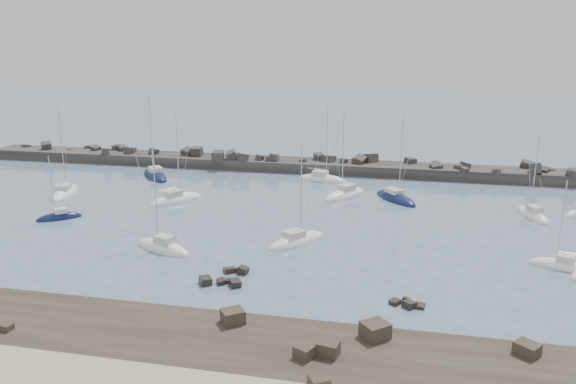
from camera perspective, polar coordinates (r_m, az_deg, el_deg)
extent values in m
plane|color=slate|center=(62.86, -0.51, -5.79)|extent=(400.00, 400.00, 0.00)
cube|color=#2B251E|center=(43.82, -7.02, -16.00)|extent=(140.00, 12.00, 0.70)
cube|color=#2B251E|center=(46.07, 23.12, -14.42)|extent=(2.13, 2.08, 0.88)
cube|color=#2B251E|center=(46.86, -5.62, -12.45)|extent=(2.29, 2.24, 1.11)
cube|color=#2B251E|center=(50.89, -26.68, -12.16)|extent=(1.01, 0.89, 0.51)
cube|color=#2B251E|center=(39.23, 3.17, -18.73)|extent=(1.71, 1.72, 0.82)
cube|color=#2B251E|center=(45.08, 8.84, -13.69)|extent=(2.61, 2.60, 1.22)
cube|color=#2B251E|center=(42.55, 4.12, -15.58)|extent=(1.75, 1.53, 1.05)
cube|color=#2B251E|center=(42.31, 1.74, -15.85)|extent=(1.75, 1.80, 0.90)
cube|color=black|center=(54.84, -8.39, -9.07)|extent=(1.63, 1.60, 1.19)
cube|color=black|center=(57.21, -5.92, -7.95)|extent=(1.61, 1.64, 0.83)
cube|color=black|center=(56.65, -4.59, -8.01)|extent=(1.26, 1.10, 1.07)
cube|color=black|center=(54.72, -6.80, -9.15)|extent=(1.07, 1.19, 0.98)
cube|color=black|center=(54.91, -6.19, -9.01)|extent=(0.72, 0.75, 0.49)
cube|color=black|center=(54.01, -5.40, -9.26)|extent=(1.49, 1.48, 0.92)
cube|color=black|center=(51.48, 10.81, -11.11)|extent=(1.23, 1.18, 0.90)
cube|color=black|center=(51.02, 12.23, -11.09)|extent=(1.39, 1.41, 0.67)
cube|color=black|center=(51.40, 13.22, -11.41)|extent=(1.08, 1.15, 0.82)
cube|color=black|center=(52.35, 11.88, -10.68)|extent=(0.78, 0.85, 0.67)
cube|color=black|center=(51.51, 12.16, -11.26)|extent=(0.63, 0.77, 0.54)
cube|color=#2C2927|center=(99.90, 0.03, 2.40)|extent=(115.00, 6.00, 3.20)
cube|color=#2C2927|center=(98.40, 1.58, 3.03)|extent=(1.44, 1.77, 1.54)
cube|color=#2C2927|center=(98.24, 23.87, 2.14)|extent=(2.43, 2.88, 2.52)
cube|color=#2C2927|center=(118.61, -23.33, 4.26)|extent=(2.54, 2.69, 2.12)
cube|color=#2C2927|center=(107.29, -9.67, 4.07)|extent=(2.20, 2.24, 1.48)
cube|color=#2C2927|center=(116.94, -19.64, 4.26)|extent=(1.22, 1.05, 1.10)
cube|color=#2C2927|center=(102.38, -5.83, 3.56)|extent=(2.21, 2.17, 1.81)
cube|color=#2C2927|center=(101.31, 24.50, 2.02)|extent=(1.32, 1.46, 1.56)
cube|color=#2C2927|center=(98.93, -1.53, 3.29)|extent=(2.37, 2.04, 2.19)
cube|color=#2C2927|center=(97.06, 16.95, 2.31)|extent=(1.72, 1.67, 1.23)
cube|color=#2C2927|center=(99.84, 24.53, 1.89)|extent=(2.01, 2.27, 1.87)
cube|color=#2C2927|center=(99.57, -2.91, 3.43)|extent=(1.57, 1.52, 1.58)
cube|color=#2C2927|center=(99.00, 8.41, 3.33)|extent=(2.86, 3.00, 2.31)
cube|color=#2C2927|center=(96.40, 20.42, 1.91)|extent=(1.60, 1.89, 1.28)
cube|color=#2C2927|center=(123.11, -25.07, 4.14)|extent=(2.16, 2.19, 1.48)
cube|color=#2C2927|center=(99.92, 3.14, 3.54)|extent=(2.15, 2.34, 1.65)
cube|color=#2C2927|center=(99.61, -1.45, 3.48)|extent=(1.54, 1.63, 1.68)
cube|color=#2C2927|center=(99.27, 12.33, 3.11)|extent=(2.38, 2.22, 1.34)
cube|color=#2C2927|center=(99.07, -4.61, 3.47)|extent=(2.21, 2.32, 1.83)
cube|color=#2C2927|center=(101.24, 25.14, 1.90)|extent=(1.35, 1.45, 0.88)
cube|color=#2C2927|center=(100.20, -5.77, 3.68)|extent=(2.47, 2.48, 2.28)
cube|color=#2C2927|center=(98.61, 26.90, 1.66)|extent=(2.12, 2.17, 1.72)
cube|color=#2C2927|center=(109.75, -18.07, 3.87)|extent=(2.07, 2.37, 1.74)
cube|color=#2C2927|center=(97.48, 14.74, 2.53)|extent=(2.01, 2.30, 1.89)
cube|color=#2C2927|center=(104.25, -9.29, 4.05)|extent=(2.18, 1.86, 1.99)
cube|color=#2C2927|center=(97.69, 5.68, 3.07)|extent=(1.56, 1.51, 1.32)
cube|color=#2C2927|center=(96.60, 14.82, 2.50)|extent=(2.27, 2.20, 1.54)
cube|color=#2C2927|center=(109.28, -15.76, 4.04)|extent=(2.05, 2.16, 1.74)
cube|color=#2C2927|center=(116.64, -21.24, 3.86)|extent=(1.44, 1.59, 1.25)
cube|color=#2C2927|center=(97.70, 7.28, 3.15)|extent=(2.65, 2.90, 2.29)
cube|color=#2C2927|center=(102.66, -5.42, 3.61)|extent=(2.62, 2.44, 1.76)
cube|color=#2C2927|center=(101.75, 23.10, 2.41)|extent=(2.78, 2.40, 2.29)
cube|color=#2C2927|center=(97.56, 6.91, 3.18)|extent=(1.66, 1.54, 1.44)
cube|color=#2C2927|center=(100.27, -7.16, 3.63)|extent=(2.11, 2.45, 2.08)
cube|color=#2C2927|center=(116.39, -19.16, 4.20)|extent=(1.80, 1.79, 1.19)
cube|color=#2C2927|center=(95.54, 17.48, 2.09)|extent=(1.70, 1.63, 1.30)
cube|color=#2C2927|center=(98.80, 4.14, 3.32)|extent=(2.82, 2.71, 1.87)
cube|color=#2C2927|center=(114.36, -18.96, 4.16)|extent=(1.89, 1.94, 1.62)
cube|color=#2C2927|center=(113.67, -17.00, 4.30)|extent=(2.41, 2.30, 1.54)
cube|color=#2C2927|center=(105.73, -10.15, 3.87)|extent=(2.49, 2.87, 2.51)
cube|color=#2C2927|center=(107.47, -13.47, 3.98)|extent=(1.90, 1.86, 1.82)
cube|color=#2C2927|center=(112.30, -16.42, 4.09)|extent=(2.12, 2.33, 2.04)
cube|color=#2C2927|center=(98.14, 17.52, 2.46)|extent=(2.26, 2.21, 2.03)
ellipsoid|color=white|center=(90.74, -21.69, -0.17)|extent=(4.93, 9.40, 2.20)
cube|color=silver|center=(90.02, -21.87, 0.54)|extent=(2.38, 2.89, 0.68)
cylinder|color=silver|center=(89.91, -21.99, 4.26)|extent=(0.12, 0.12, 12.13)
cylinder|color=silver|center=(89.30, -22.04, 0.82)|extent=(0.99, 3.51, 0.10)
ellipsoid|color=#101A44|center=(78.73, -22.22, -2.51)|extent=(5.49, 4.84, 1.70)
cube|color=silver|center=(78.46, -22.10, -1.77)|extent=(1.93, 1.86, 0.62)
cylinder|color=silver|center=(77.53, -22.89, 0.63)|extent=(0.11, 0.11, 7.58)
cylinder|color=silver|center=(78.32, -21.85, -1.33)|extent=(1.82, 1.46, 0.09)
ellipsoid|color=white|center=(82.26, -11.30, -0.89)|extent=(7.06, 8.39, 2.20)
cube|color=silver|center=(81.70, -11.60, -0.07)|extent=(2.76, 2.91, 0.72)
cylinder|color=silver|center=(81.01, -11.14, 3.71)|extent=(0.12, 0.12, 11.40)
cylinder|color=silver|center=(81.25, -11.99, 0.30)|extent=(2.05, 2.80, 0.10)
ellipsoid|color=white|center=(92.32, 3.53, 1.18)|extent=(8.74, 4.08, 2.14)
cube|color=silver|center=(92.16, 3.29, 1.96)|extent=(2.62, 2.09, 0.69)
cylinder|color=silver|center=(90.72, 4.00, 5.17)|extent=(0.12, 0.12, 11.35)
cylinder|color=silver|center=(92.20, 2.95, 2.38)|extent=(3.32, 0.70, 0.10)
ellipsoid|color=white|center=(64.14, -12.59, -5.69)|extent=(8.04, 5.21, 2.17)
cube|color=silver|center=(63.42, -12.42, -4.68)|extent=(2.60, 2.27, 0.75)
cylinder|color=silver|center=(62.68, -13.30, -0.33)|extent=(0.13, 0.13, 10.42)
cylinder|color=silver|center=(62.81, -12.12, -4.18)|extent=(2.88, 1.30, 0.11)
ellipsoid|color=white|center=(83.51, 5.79, -0.42)|extent=(6.93, 8.67, 2.28)
cube|color=silver|center=(83.48, 6.01, 0.53)|extent=(2.77, 2.96, 0.75)
cylinder|color=silver|center=(81.40, 5.61, 4.08)|extent=(0.13, 0.13, 11.61)
cylinder|color=silver|center=(83.76, 6.28, 1.07)|extent=(1.97, 2.94, 0.11)
ellipsoid|color=white|center=(64.70, 0.91, -5.11)|extent=(6.82, 7.87, 2.00)
cube|color=silver|center=(64.05, 0.64, -4.22)|extent=(2.64, 2.76, 0.63)
cylinder|color=silver|center=(63.19, 1.37, 0.34)|extent=(0.11, 0.11, 10.80)
cylinder|color=silver|center=(63.51, 0.27, -3.83)|extent=(2.01, 2.60, 0.09)
ellipsoid|color=#101A44|center=(82.84, 10.88, -0.75)|extent=(7.49, 8.61, 2.09)
cube|color=silver|center=(82.85, 10.74, 0.12)|extent=(2.89, 3.02, 0.63)
cylinder|color=silver|center=(80.68, 11.41, 3.77)|extent=(0.11, 0.11, 11.83)
cylinder|color=silver|center=(83.18, 10.52, 0.61)|extent=(2.20, 2.84, 0.09)
ellipsoid|color=white|center=(64.30, 25.98, -6.89)|extent=(6.50, 3.52, 1.79)
cube|color=silver|center=(63.93, 26.37, -6.03)|extent=(2.01, 1.67, 0.63)
cylinder|color=silver|center=(62.72, 26.06, -2.63)|extent=(0.11, 0.11, 8.39)
cylinder|color=silver|center=(63.74, 26.82, -5.59)|extent=(2.42, 0.75, 0.09)
ellipsoid|color=white|center=(80.55, 23.56, -2.26)|extent=(4.29, 7.56, 1.97)
cube|color=silver|center=(79.93, 23.77, -1.54)|extent=(1.99, 2.36, 0.67)
cylinder|color=silver|center=(79.62, 23.80, 1.78)|extent=(0.11, 0.11, 9.74)
cylinder|color=silver|center=(79.34, 23.99, -1.21)|extent=(0.95, 2.78, 0.10)
ellipsoid|color=#101A44|center=(97.15, -13.34, 1.51)|extent=(8.19, 8.78, 2.38)
cube|color=silver|center=(96.40, -13.31, 2.26)|extent=(3.08, 3.15, 0.77)
cylinder|color=silver|center=(96.42, -13.73, 5.76)|extent=(0.13, 0.13, 12.39)
cylinder|color=silver|center=(95.64, -13.23, 2.60)|extent=(2.50, 2.84, 0.11)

